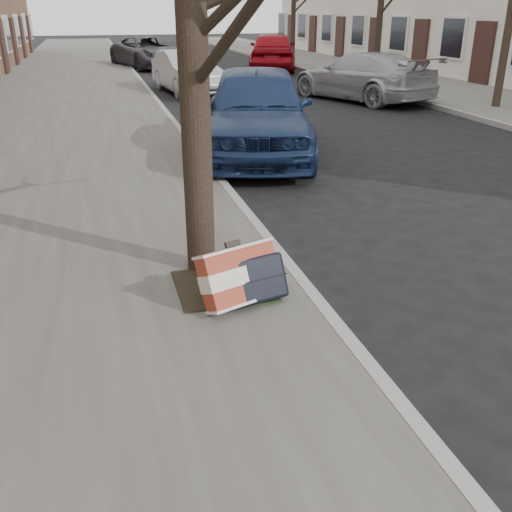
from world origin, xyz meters
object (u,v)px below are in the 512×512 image
object	(u,v)px
car_near_front	(256,110)
car_near_mid	(187,72)
suitcase_navy	(254,279)
suitcase_red	(240,276)

from	to	relation	value
car_near_front	car_near_mid	xyz separation A→B (m)	(0.11, 8.52, -0.16)
suitcase_navy	car_near_mid	bearing A→B (deg)	69.96
car_near_mid	suitcase_navy	bearing A→B (deg)	-104.11
suitcase_navy	car_near_front	size ratio (longest dim) A/B	0.12
suitcase_red	car_near_front	xyz separation A→B (m)	(1.75, 5.76, 0.41)
car_near_front	car_near_mid	world-z (taller)	car_near_front
suitcase_navy	car_near_front	world-z (taller)	car_near_front
car_near_front	car_near_mid	size ratio (longest dim) A/B	1.20
car_near_front	suitcase_red	bearing A→B (deg)	-92.18
suitcase_red	suitcase_navy	bearing A→B (deg)	-24.65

